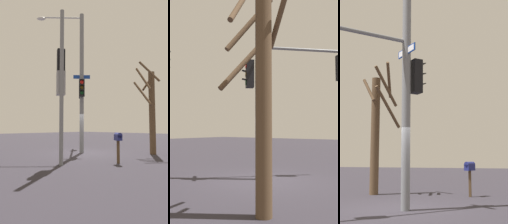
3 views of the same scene
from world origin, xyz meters
TOP-DOWN VIEW (x-y plane):
  - ground_plane at (0.00, 0.00)m, footprint 80.00×80.00m
  - main_signal_pole_assembly at (-0.04, -0.65)m, footprint 5.79×4.25m
  - bare_tree_behind_pole at (-2.41, 3.33)m, footprint 1.63×1.79m

SIDE VIEW (x-z plane):
  - ground_plane at x=0.00m, z-range 0.00..0.00m
  - bare_tree_behind_pole at x=-2.41m, z-range -0.03..5.72m
  - main_signal_pole_assembly at x=-0.04m, z-range 0.26..9.52m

